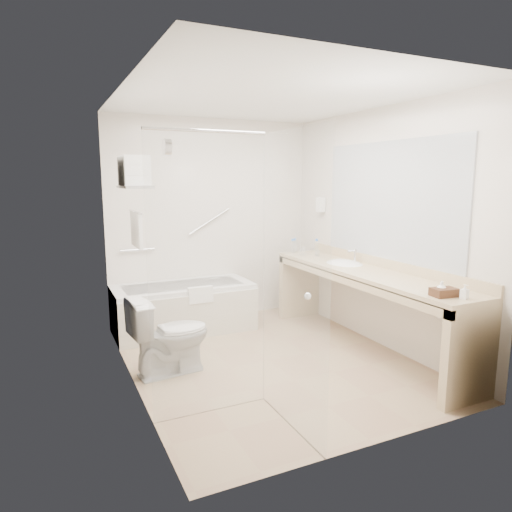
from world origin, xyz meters
name	(u,v)px	position (x,y,z in m)	size (l,w,h in m)	color
floor	(269,360)	(0.00, 0.00, 0.00)	(3.20, 3.20, 0.00)	tan
ceiling	(270,97)	(0.00, 0.00, 2.50)	(2.60, 3.20, 0.10)	silver
wall_back	(212,221)	(0.00, 1.60, 1.25)	(2.60, 0.10, 2.50)	beige
wall_front	(384,262)	(0.00, -1.60, 1.25)	(2.60, 0.10, 2.50)	beige
wall_left	(129,243)	(-1.30, 0.00, 1.25)	(0.10, 3.20, 2.50)	beige
wall_right	(379,228)	(1.30, 0.00, 1.25)	(0.10, 3.20, 2.50)	beige
bathtub	(184,308)	(-0.50, 1.24, 0.28)	(1.60, 0.73, 0.59)	silver
grab_bar_short	(137,250)	(-0.95, 1.56, 0.95)	(0.03, 0.03, 0.40)	silver
grab_bar_long	(209,221)	(-0.05, 1.56, 1.25)	(0.03, 0.03, 0.60)	silver
shower_enclosure	(249,279)	(-0.63, -0.93, 1.07)	(0.96, 0.91, 2.11)	silver
towel_shelf	(134,181)	(-1.17, 0.35, 1.75)	(0.24, 0.55, 0.81)	silver
vanity_counter	(364,290)	(1.02, -0.15, 0.64)	(0.55, 2.70, 0.95)	#CAB586
sink	(344,266)	(1.05, 0.25, 0.82)	(0.40, 0.52, 0.14)	silver
faucet	(355,255)	(1.20, 0.25, 0.93)	(0.03, 0.03, 0.14)	silver
mirror	(389,201)	(1.29, -0.15, 1.55)	(0.02, 2.00, 1.20)	#ACB2B8
hairdryer_unit	(321,205)	(1.25, 1.05, 1.45)	(0.08, 0.10, 0.18)	white
toilet	(170,335)	(-0.95, 0.13, 0.36)	(0.41, 0.73, 0.72)	silver
amenity_basket	(444,292)	(0.91, -1.27, 0.88)	(0.20, 0.13, 0.07)	#472A19
soap_bottle_a	(464,296)	(0.99, -1.39, 0.88)	(0.05, 0.11, 0.05)	white
soap_bottle_b	(441,290)	(0.92, -1.23, 0.90)	(0.09, 0.12, 0.09)	white
water_bottle_left	(295,246)	(0.91, 1.10, 0.94)	(0.06, 0.06, 0.19)	silver
water_bottle_mid	(316,248)	(1.06, 0.83, 0.94)	(0.06, 0.06, 0.20)	silver
water_bottle_right	(293,247)	(0.88, 1.10, 0.93)	(0.06, 0.06, 0.18)	silver
drinking_glass_near	(317,253)	(1.03, 0.75, 0.89)	(0.06, 0.06, 0.08)	silver
drinking_glass_far	(303,252)	(0.89, 0.86, 0.90)	(0.08, 0.08, 0.10)	silver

